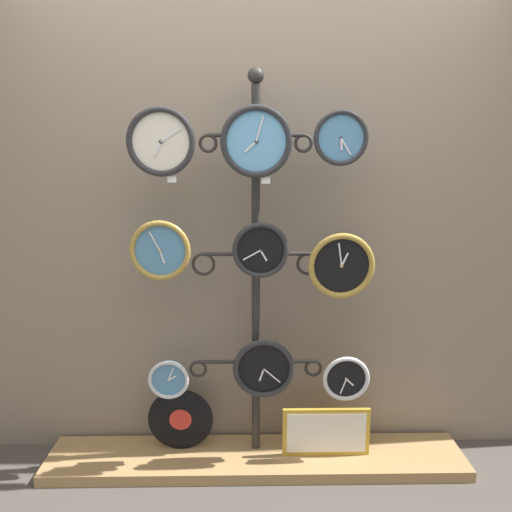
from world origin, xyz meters
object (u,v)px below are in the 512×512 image
(clock_bottom_right, at_px, (346,378))
(clock_middle_left, at_px, (160,251))
(clock_top_center, at_px, (256,141))
(clock_bottom_center, at_px, (264,368))
(display_stand, at_px, (256,323))
(vinyl_record, at_px, (181,419))
(clock_bottom_left, at_px, (169,379))
(clock_middle_right, at_px, (341,266))
(clock_top_left, at_px, (161,142))
(picture_frame, at_px, (326,432))
(clock_top_right, at_px, (341,138))
(clock_middle_center, at_px, (261,250))

(clock_bottom_right, bearing_deg, clock_middle_left, 178.70)
(clock_top_center, distance_m, clock_bottom_center, 1.12)
(display_stand, bearing_deg, clock_middle_left, -170.04)
(display_stand, height_order, vinyl_record, display_stand)
(clock_bottom_right, bearing_deg, clock_bottom_left, -179.45)
(clock_bottom_left, distance_m, clock_bottom_right, 0.89)
(clock_top_center, relative_size, clock_middle_right, 1.01)
(display_stand, distance_m, clock_top_left, 1.01)
(clock_top_left, bearing_deg, display_stand, 13.72)
(clock_top_left, distance_m, clock_bottom_right, 1.46)
(clock_bottom_left, bearing_deg, picture_frame, 2.44)
(clock_bottom_center, xyz_separation_m, vinyl_record, (-0.44, 0.08, -0.32))
(clock_top_right, relative_size, clock_bottom_center, 0.81)
(clock_top_center, height_order, clock_bottom_center, clock_top_center)
(clock_top_center, bearing_deg, picture_frame, 6.82)
(clock_bottom_right, relative_size, picture_frame, 0.52)
(clock_bottom_left, bearing_deg, clock_top_center, -1.25)
(clock_middle_center, distance_m, clock_bottom_center, 0.62)
(clock_top_right, distance_m, clock_bottom_right, 1.18)
(clock_top_center, height_order, clock_top_right, clock_top_center)
(clock_middle_center, distance_m, clock_bottom_right, 0.79)
(clock_middle_left, height_order, clock_bottom_left, clock_middle_left)
(clock_top_right, bearing_deg, vinyl_record, 173.10)
(clock_bottom_left, xyz_separation_m, vinyl_record, (0.04, 0.10, -0.28))
(clock_top_center, xyz_separation_m, clock_middle_center, (0.02, 0.02, -0.50))
(clock_top_center, bearing_deg, clock_middle_center, 35.17)
(clock_top_right, distance_m, vinyl_record, 1.66)
(clock_top_center, distance_m, clock_middle_right, 0.72)
(clock_top_right, distance_m, clock_middle_left, 0.99)
(picture_frame, bearing_deg, clock_bottom_left, -177.56)
(clock_bottom_left, height_order, vinyl_record, clock_bottom_left)
(clock_middle_left, bearing_deg, clock_bottom_center, -0.55)
(clock_middle_left, distance_m, clock_bottom_right, 1.13)
(clock_middle_left, bearing_deg, clock_middle_center, -2.84)
(display_stand, distance_m, clock_top_center, 0.91)
(clock_middle_left, height_order, clock_bottom_right, clock_middle_left)
(clock_middle_center, bearing_deg, display_stand, 101.25)
(clock_middle_left, xyz_separation_m, clock_bottom_right, (0.91, -0.02, -0.66))
(clock_top_right, distance_m, picture_frame, 1.50)
(clock_top_left, bearing_deg, clock_top_center, -1.91)
(clock_top_center, height_order, clock_middle_center, clock_top_center)
(display_stand, height_order, picture_frame, display_stand)
(display_stand, xyz_separation_m, clock_bottom_left, (-0.44, -0.11, -0.26))
(clock_middle_center, distance_m, clock_bottom_left, 0.80)
(clock_bottom_left, relative_size, clock_bottom_right, 0.86)
(clock_top_center, height_order, picture_frame, clock_top_center)
(display_stand, height_order, clock_bottom_right, display_stand)
(clock_top_center, distance_m, picture_frame, 1.53)
(clock_bottom_center, bearing_deg, clock_top_right, -3.08)
(display_stand, bearing_deg, clock_bottom_center, -65.58)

